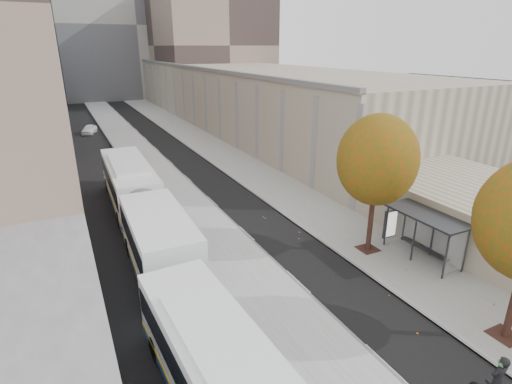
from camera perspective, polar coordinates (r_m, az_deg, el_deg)
bus_platform at (r=39.33m, az=-14.94°, el=3.53°), size 4.25×150.00×0.15m
sidewalk at (r=41.52m, az=-4.08°, el=4.97°), size 4.75×150.00×0.08m
building_tan at (r=71.57m, az=-4.59°, el=14.53°), size 18.00×92.00×8.00m
building_far_block at (r=99.71m, az=-17.70°, el=21.59°), size 30.00×18.00×30.00m
bus_shelter at (r=22.84m, az=23.47°, el=-3.86°), size 1.90×4.40×2.53m
tree_c at (r=21.71m, az=16.93°, el=4.36°), size 4.20×4.20×7.28m
bus_far at (r=25.76m, az=-16.27°, el=-1.47°), size 3.19×18.79×3.12m
distant_car at (r=57.41m, az=-22.73°, el=8.26°), size 2.46×3.72×1.18m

